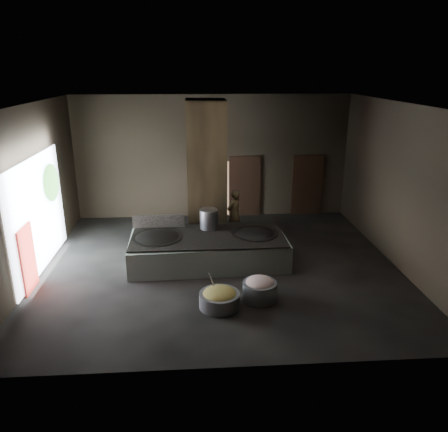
{
  "coord_description": "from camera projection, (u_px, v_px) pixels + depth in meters",
  "views": [
    {
      "loc": [
        -0.69,
        -11.37,
        5.39
      ],
      "look_at": [
        0.16,
        0.72,
        1.25
      ],
      "focal_mm": 35.0,
      "sensor_mm": 36.0,
      "label": 1
    }
  ],
  "objects": [
    {
      "name": "meat_fill",
      "position": [
        260.0,
        283.0,
        10.56
      ],
      "size": [
        0.69,
        0.69,
        0.26
      ],
      "primitive_type": "ellipsoid",
      "color": "tan",
      "rests_on": "meat_basin"
    },
    {
      "name": "floor",
      "position": [
        220.0,
        267.0,
        12.53
      ],
      "size": [
        10.0,
        9.0,
        0.1
      ],
      "primitive_type": "cube",
      "color": "black",
      "rests_on": "ground"
    },
    {
      "name": "doorway_near",
      "position": [
        245.0,
        187.0,
        16.44
      ],
      "size": [
        1.18,
        0.08,
        2.38
      ],
      "primitive_type": "cube",
      "color": "black",
      "rests_on": "ground"
    },
    {
      "name": "tree_silhouette",
      "position": [
        51.0,
        183.0,
        12.72
      ],
      "size": [
        0.28,
        1.1,
        1.1
      ],
      "primitive_type": "ellipsoid",
      "color": "#194714",
      "rests_on": "left_opening"
    },
    {
      "name": "platform_cap",
      "position": [
        208.0,
        236.0,
        12.5
      ],
      "size": [
        4.35,
        2.09,
        0.03
      ],
      "primitive_type": "cube",
      "color": "black",
      "rests_on": "hearth_platform"
    },
    {
      "name": "doorway_far",
      "position": [
        307.0,
        186.0,
        16.6
      ],
      "size": [
        1.18,
        0.08,
        2.38
      ],
      "primitive_type": "cube",
      "color": "black",
      "rests_on": "ground"
    },
    {
      "name": "veg_basin",
      "position": [
        220.0,
        300.0,
        10.3
      ],
      "size": [
        1.09,
        1.09,
        0.36
      ],
      "primitive_type": "cylinder",
      "rotation": [
        0.0,
        0.0,
        -0.13
      ],
      "color": "slate",
      "rests_on": "ground"
    },
    {
      "name": "splash_guard",
      "position": [
        159.0,
        221.0,
        13.04
      ],
      "size": [
        1.55,
        0.11,
        0.39
      ],
      "primitive_type": "cube",
      "rotation": [
        0.0,
        0.0,
        0.03
      ],
      "color": "black",
      "rests_on": "hearth_platform"
    },
    {
      "name": "left_opening",
      "position": [
        38.0,
        214.0,
        11.86
      ],
      "size": [
        0.04,
        4.2,
        3.1
      ],
      "primitive_type": "cube",
      "color": "white",
      "rests_on": "ground"
    },
    {
      "name": "pavilion_sliver",
      "position": [
        28.0,
        259.0,
        10.88
      ],
      "size": [
        0.05,
        0.9,
        1.7
      ],
      "primitive_type": "cube",
      "color": "maroon",
      "rests_on": "ground"
    },
    {
      "name": "wok_right",
      "position": [
        254.0,
        236.0,
        12.65
      ],
      "size": [
        1.3,
        1.3,
        0.37
      ],
      "primitive_type": "ellipsoid",
      "color": "black",
      "rests_on": "hearth_platform"
    },
    {
      "name": "wok_left",
      "position": [
        157.0,
        240.0,
        12.37
      ],
      "size": [
        1.4,
        1.4,
        0.39
      ],
      "primitive_type": "ellipsoid",
      "color": "black",
      "rests_on": "hearth_platform"
    },
    {
      "name": "meat_basin",
      "position": [
        260.0,
        291.0,
        10.63
      ],
      "size": [
        0.85,
        0.85,
        0.46
      ],
      "primitive_type": "cylinder",
      "rotation": [
        0.0,
        0.0,
        0.02
      ],
      "color": "slate",
      "rests_on": "ground"
    },
    {
      "name": "hearth_platform",
      "position": [
        208.0,
        249.0,
        12.63
      ],
      "size": [
        4.52,
        2.28,
        0.77
      ],
      "primitive_type": "cube",
      "rotation": [
        0.0,
        0.0,
        0.03
      ],
      "color": "silver",
      "rests_on": "ground"
    },
    {
      "name": "pillar",
      "position": [
        207.0,
        174.0,
        13.57
      ],
      "size": [
        1.2,
        1.2,
        4.5
      ],
      "primitive_type": "cube",
      "color": "black",
      "rests_on": "ground"
    },
    {
      "name": "left_wall",
      "position": [
        28.0,
        193.0,
        11.46
      ],
      "size": [
        0.1,
        9.0,
        4.5
      ],
      "primitive_type": "cube",
      "color": "black",
      "rests_on": "ground"
    },
    {
      "name": "ladle",
      "position": [
        213.0,
        283.0,
        10.32
      ],
      "size": [
        0.23,
        0.34,
        0.69
      ],
      "primitive_type": "cylinder",
      "rotation": [
        0.49,
        0.0,
        -0.57
      ],
      "color": "#999AA0",
      "rests_on": "veg_basin"
    },
    {
      "name": "right_wall",
      "position": [
        401.0,
        186.0,
        12.13
      ],
      "size": [
        0.1,
        9.0,
        4.5
      ],
      "primitive_type": "cube",
      "color": "black",
      "rests_on": "ground"
    },
    {
      "name": "veg_fill",
      "position": [
        220.0,
        294.0,
        10.25
      ],
      "size": [
        0.79,
        0.79,
        0.24
      ],
      "primitive_type": "ellipsoid",
      "color": "#819849",
      "rests_on": "veg_basin"
    },
    {
      "name": "doorway_far_glow",
      "position": [
        302.0,
        187.0,
        16.71
      ],
      "size": [
        0.82,
        0.04,
        1.94
      ],
      "primitive_type": "cube",
      "color": "#8C6647",
      "rests_on": "ground"
    },
    {
      "name": "stock_pot",
      "position": [
        209.0,
        219.0,
        12.92
      ],
      "size": [
        0.54,
        0.54,
        0.58
      ],
      "primitive_type": "cylinder",
      "color": "#999AA0",
      "rests_on": "hearth_platform"
    },
    {
      "name": "cook",
      "position": [
        234.0,
        214.0,
        14.37
      ],
      "size": [
        0.7,
        0.66,
        1.61
      ],
      "primitive_type": "imported",
      "rotation": [
        0.0,
        0.0,
        3.82
      ],
      "color": "olive",
      "rests_on": "ground"
    },
    {
      "name": "back_wall",
      "position": [
        212.0,
        157.0,
        16.09
      ],
      "size": [
        10.0,
        0.1,
        4.5
      ],
      "primitive_type": "cube",
      "color": "black",
      "rests_on": "ground"
    },
    {
      "name": "ceiling",
      "position": [
        220.0,
        102.0,
        11.05
      ],
      "size": [
        10.0,
        9.0,
        0.1
      ],
      "primitive_type": "cube",
      "color": "black",
      "rests_on": "back_wall"
    },
    {
      "name": "wok_right_rim",
      "position": [
        255.0,
        234.0,
        12.63
      ],
      "size": [
        1.33,
        1.33,
        0.05
      ],
      "primitive_type": "cylinder",
      "color": "black",
      "rests_on": "hearth_platform"
    },
    {
      "name": "front_wall",
      "position": [
        236.0,
        260.0,
        7.5
      ],
      "size": [
        10.0,
        0.1,
        4.5
      ],
      "primitive_type": "cube",
      "color": "black",
      "rests_on": "ground"
    },
    {
      "name": "doorway_near_glow",
      "position": [
        237.0,
        188.0,
        16.51
      ],
      "size": [
        0.88,
        0.04,
        2.08
      ],
      "primitive_type": "cube",
      "color": "#8C6647",
      "rests_on": "ground"
    },
    {
      "name": "wok_left_rim",
      "position": [
        157.0,
        238.0,
        12.35
      ],
      "size": [
        1.43,
        1.43,
        0.05
      ],
      "primitive_type": "cylinder",
      "color": "black",
      "rests_on": "hearth_platform"
    }
  ]
}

